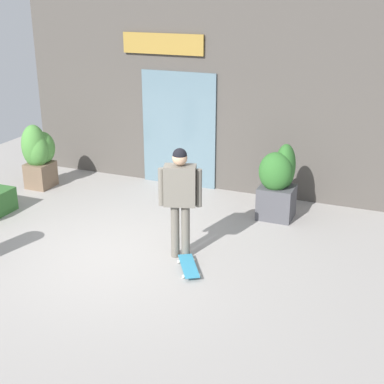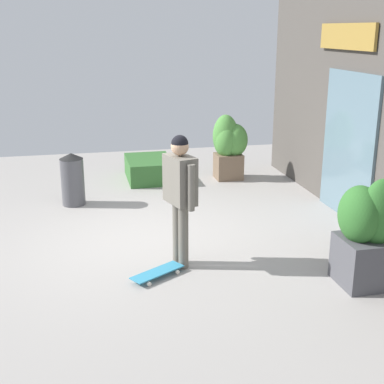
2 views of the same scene
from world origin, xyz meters
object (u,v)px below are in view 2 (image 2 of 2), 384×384
Objects in this scene: planter_box_left at (366,232)px; planter_box_right at (229,144)px; skateboard at (157,272)px; skateboarder at (180,187)px; trash_bin at (73,179)px.

planter_box_left is 1.02× the size of planter_box_right.
skateboard is 4.77m from planter_box_right.
skateboarder is 2.38× the size of skateboard.
planter_box_left is (0.72, 2.41, 0.62)m from skateboard.
planter_box_right reaches higher than skateboard.
skateboarder is 1.31× the size of planter_box_right.
skateboard is at bearing 21.20° from skateboarder.
planter_box_left reaches higher than skateboard.
skateboarder is 3.24m from trash_bin.
planter_box_left is 4.94m from planter_box_right.
planter_box_right is 1.43× the size of trash_bin.
skateboarder is at bearing 25.33° from trash_bin.
planter_box_left is 5.17m from trash_bin.
trash_bin is (1.06, -3.14, -0.26)m from planter_box_right.
skateboarder reaches higher than planter_box_left.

